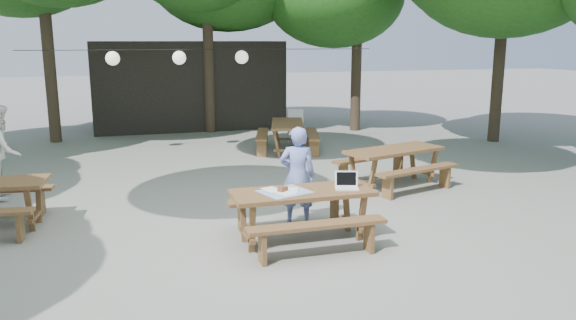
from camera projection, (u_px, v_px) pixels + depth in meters
The scene contains 11 objects.
ground at pixel (237, 220), 9.01m from camera, with size 80.00×80.00×0.00m, color slate.
pavilion at pixel (187, 84), 18.69m from camera, with size 6.00×3.00×2.80m, color black.
main_picnic_table at pixel (302, 215), 8.00m from camera, with size 2.00×1.58×0.75m.
picnic_table_ne at pixel (394, 167), 11.06m from camera, with size 2.26×2.05×0.75m.
picnic_table_far_e at pixel (287, 137), 14.53m from camera, with size 2.04×2.26×0.75m.
woman at pixel (297, 175), 8.73m from camera, with size 0.56×0.37×1.54m, color #7B8CE0.
second_person at pixel (1, 151), 10.17m from camera, with size 0.84×0.65×1.72m, color white.
plastic_chair at pixel (295, 132), 15.99m from camera, with size 0.56×0.56×0.90m.
laptop at pixel (347, 184), 8.05m from camera, with size 0.39×0.35×0.24m.
tabletop_clutter at pixel (284, 191), 7.85m from camera, with size 0.79×0.73×0.08m.
paper_lanterns at pixel (180, 58), 14.07m from camera, with size 9.00×0.34×0.38m.
Camera 1 is at (-1.70, -8.48, 2.83)m, focal length 35.00 mm.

